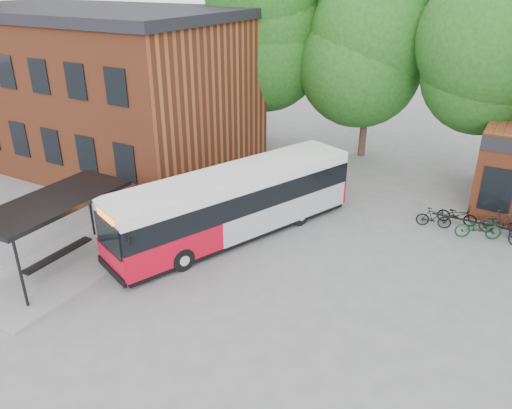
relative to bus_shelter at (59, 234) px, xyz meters
The scene contains 13 objects.
ground 4.83m from the bus_shelter, 12.53° to the left, with size 100.00×100.00×0.00m, color slate.
station_building 13.42m from the bus_shelter, 130.36° to the left, with size 18.40×10.40×8.50m, color brown, non-canonical shape.
bus_shelter is the anchor object (origin of this frame).
bike_rail 17.67m from the bus_shelter, 38.61° to the left, with size 5.20×0.10×0.38m, color black, non-canonical shape.
tree_0 17.54m from the bus_shelter, 95.04° to the left, with size 7.92×7.92×11.00m, color #174712, non-canonical shape.
tree_1 19.19m from the bus_shelter, 73.01° to the left, with size 7.92×7.92×10.40m, color #174712, non-canonical shape.
tree_2 21.49m from the bus_shelter, 53.67° to the left, with size 7.92×7.92×11.00m, color #174712, non-canonical shape.
city_bus 6.89m from the bus_shelter, 52.62° to the left, with size 2.39×11.20×2.85m, color red, non-canonical shape.
bicycle_0 16.57m from the bus_shelter, 42.52° to the left, with size 0.59×1.68×0.88m, color black.
bicycle_1 15.40m from the bus_shelter, 42.36° to the left, with size 0.42×1.49×0.89m, color black.
bicycle_2 16.70m from the bus_shelter, 37.73° to the left, with size 0.65×1.86×0.98m, color #0C3C1A.
bicycle_3 18.12m from the bus_shelter, 39.12° to the left, with size 0.46×1.64×0.99m, color black.
bicycle_4 17.82m from the bus_shelter, 37.93° to the left, with size 0.63×1.82×0.96m, color black.
Camera 1 is at (9.71, -11.44, 10.16)m, focal length 35.00 mm.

